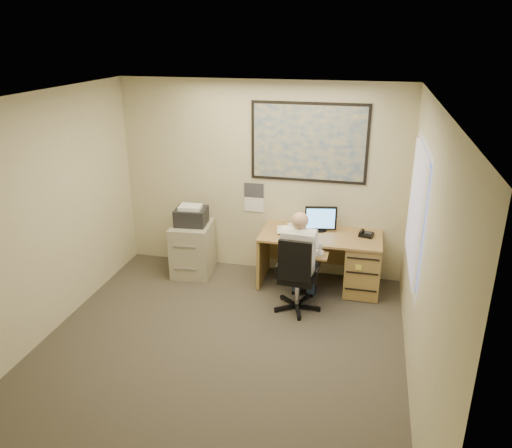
% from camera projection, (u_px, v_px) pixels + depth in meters
% --- Properties ---
extents(room_shell, '(4.00, 4.50, 2.70)m').
position_uv_depth(room_shell, '(211.00, 241.00, 4.89)').
color(room_shell, '#3B372E').
rests_on(room_shell, ground).
extents(desk, '(1.60, 0.97, 1.09)m').
position_uv_depth(desk, '(344.00, 257.00, 6.69)').
color(desk, '#A67F47').
rests_on(desk, ground).
extents(world_map, '(1.56, 0.03, 1.06)m').
position_uv_depth(world_map, '(309.00, 143.00, 6.58)').
color(world_map, '#1E4C93').
rests_on(world_map, room_shell).
extents(wall_calendar, '(0.28, 0.01, 0.42)m').
position_uv_depth(wall_calendar, '(254.00, 198.00, 7.05)').
color(wall_calendar, white).
rests_on(wall_calendar, room_shell).
extents(window_blinds, '(0.06, 1.40, 1.30)m').
position_uv_depth(window_blinds, '(417.00, 211.00, 5.13)').
color(window_blinds, white).
rests_on(window_blinds, room_shell).
extents(filing_cabinet, '(0.59, 0.68, 1.03)m').
position_uv_depth(filing_cabinet, '(193.00, 244.00, 7.11)').
color(filing_cabinet, '#A59F85').
rests_on(filing_cabinet, ground).
extents(office_chair, '(0.64, 0.64, 1.01)m').
position_uv_depth(office_chair, '(297.00, 289.00, 6.17)').
color(office_chair, black).
rests_on(office_chair, ground).
extents(person, '(0.59, 0.80, 1.28)m').
position_uv_depth(person, '(298.00, 261.00, 6.11)').
color(person, white).
rests_on(person, office_chair).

